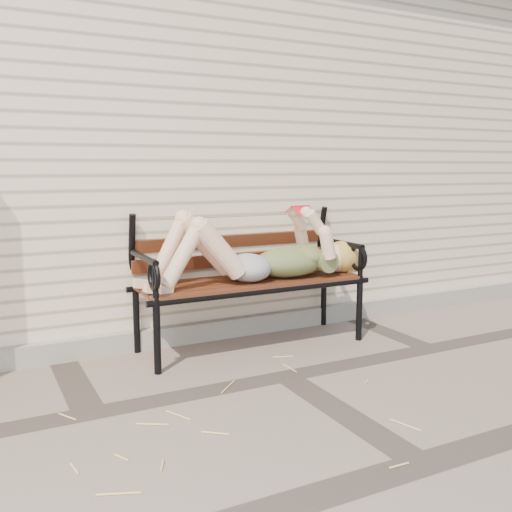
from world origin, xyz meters
TOP-DOWN VIEW (x-y plane):
  - ground at (0.00, 0.00)m, footprint 80.00×80.00m
  - house_wall at (0.00, 3.00)m, footprint 8.00×4.00m
  - foundation_strip at (0.00, 0.97)m, footprint 8.00×0.10m
  - garden_bench at (0.09, 0.79)m, footprint 1.86×0.74m
  - reading_woman at (0.11, 0.64)m, footprint 1.75×0.40m
  - straw_scatter at (-0.98, -0.40)m, footprint 2.66×1.36m

SIDE VIEW (x-z plane):
  - ground at x=0.00m, z-range 0.00..0.00m
  - straw_scatter at x=-0.98m, z-range 0.00..0.01m
  - foundation_strip at x=0.00m, z-range 0.00..0.15m
  - garden_bench at x=0.09m, z-range 0.07..1.28m
  - reading_woman at x=0.11m, z-range 0.44..0.99m
  - house_wall at x=0.00m, z-range 0.00..3.00m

